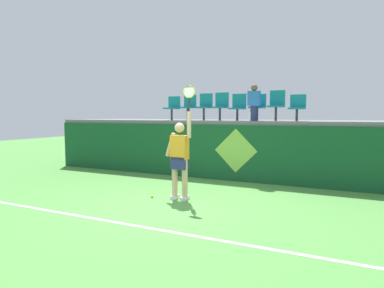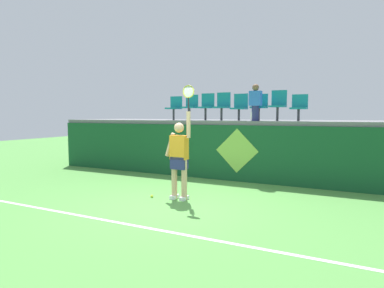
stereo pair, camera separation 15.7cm
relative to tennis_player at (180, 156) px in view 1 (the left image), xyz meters
name	(u,v)px [view 1 (the left image)]	position (x,y,z in m)	size (l,w,h in m)	color
ground_plane	(171,205)	(0.04, -0.48, -0.99)	(40.00, 40.00, 0.00)	#519342
court_back_wall	(222,152)	(0.04, 2.61, -0.18)	(12.41, 0.20, 1.62)	#144C28
spectator_platform	(237,122)	(0.04, 4.07, 0.69)	(12.41, 3.02, 0.12)	slate
court_baseline_stripe	(131,225)	(0.04, -1.93, -0.98)	(11.17, 0.08, 0.01)	white
tennis_player	(180,156)	(0.00, 0.00, 0.00)	(0.75, 0.27, 2.56)	white
tennis_ball	(152,196)	(-0.64, -0.16, -0.95)	(0.07, 0.07, 0.07)	#D1E533
water_bottle	(250,117)	(0.83, 2.79, 0.88)	(0.07, 0.07, 0.25)	white
stadium_chair_0	(173,107)	(-1.98, 3.27, 1.21)	(0.44, 0.42, 0.80)	#38383D
stadium_chair_1	(189,106)	(-1.39, 3.27, 1.23)	(0.44, 0.42, 0.84)	#38383D
stadium_chair_2	(205,105)	(-0.81, 3.28, 1.24)	(0.44, 0.42, 0.87)	#38383D
stadium_chair_3	(221,105)	(-0.26, 3.28, 1.24)	(0.44, 0.42, 0.88)	#38383D
stadium_chair_4	(238,106)	(0.31, 3.28, 1.20)	(0.44, 0.42, 0.83)	#38383D
stadium_chair_5	(258,105)	(0.92, 3.27, 1.21)	(0.44, 0.42, 0.80)	#38383D
stadium_chair_6	(277,104)	(1.47, 3.28, 1.25)	(0.44, 0.42, 0.89)	#38383D
stadium_chair_7	(297,106)	(2.06, 3.27, 1.17)	(0.44, 0.42, 0.76)	#38383D
spectator_0	(254,102)	(0.92, 2.83, 1.30)	(0.34, 0.20, 1.05)	navy
wall_signage_mount	(235,181)	(0.50, 2.50, -0.98)	(1.27, 0.01, 1.53)	#144C28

